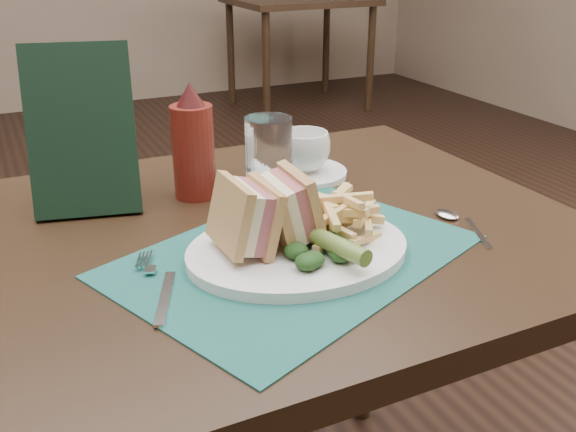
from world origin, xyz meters
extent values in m
plane|color=black|center=(0.00, 0.00, 0.00)|extent=(7.00, 7.00, 0.00)
plane|color=gray|center=(0.00, 3.50, 0.00)|extent=(6.00, 0.00, 6.00)
cube|color=#19514B|center=(-0.02, -0.61, 0.75)|extent=(0.54, 0.47, 0.00)
cylinder|color=#556F2A|center=(0.01, -0.67, 0.79)|extent=(0.05, 0.12, 0.03)
cylinder|color=white|center=(0.14, -0.34, 0.76)|extent=(0.20, 0.20, 0.01)
imported|color=white|center=(0.14, -0.34, 0.80)|extent=(0.10, 0.10, 0.07)
cylinder|color=silver|center=(0.04, -0.40, 0.81)|extent=(0.10, 0.10, 0.13)
cube|color=black|center=(-0.23, -0.33, 0.87)|extent=(0.17, 0.13, 0.25)
camera|label=1|loc=(-0.35, -1.29, 1.14)|focal=40.00mm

